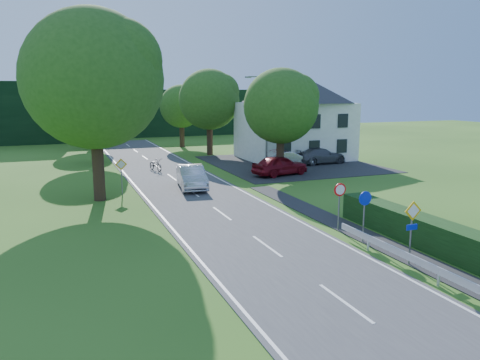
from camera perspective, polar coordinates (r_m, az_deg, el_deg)
name	(u,v)px	position (r m, az deg, el deg)	size (l,w,h in m)	color
road	(211,206)	(27.91, -3.58, -3.15)	(7.00, 80.00, 0.04)	#3E3E41
parking_pad	(290,164)	(44.29, 6.08, 1.99)	(14.00, 16.00, 0.04)	black
line_edge_left	(157,210)	(27.12, -10.14, -3.66)	(0.12, 80.00, 0.01)	white
line_edge_right	(261,201)	(29.03, 2.54, -2.54)	(0.12, 80.00, 0.01)	white
line_centre	(211,205)	(27.91, -3.58, -3.10)	(0.12, 80.00, 0.01)	white
tree_main	(95,106)	(29.91, -17.28, 8.56)	(9.40, 9.40, 11.64)	#275018
tree_left_far	(93,118)	(45.99, -17.46, 7.23)	(7.00, 7.00, 8.58)	#275018
tree_right_far	(209,112)	(50.23, -3.75, 8.25)	(7.40, 7.40, 9.09)	#275018
tree_left_back	(90,115)	(58.00, -17.83, 7.59)	(6.60, 6.60, 8.07)	#275018
tree_right_back	(182,116)	(57.68, -7.14, 7.74)	(6.20, 6.20, 7.56)	#275018
tree_right_mid	(281,122)	(37.81, 4.98, 7.03)	(7.00, 7.00, 8.58)	#275018
treeline_right	(168,113)	(73.70, -8.73, 8.12)	(30.00, 5.00, 7.00)	black
house_white	(295,115)	(47.42, 6.67, 7.88)	(10.60, 8.40, 8.60)	silver
streetlight	(265,119)	(39.42, 3.11, 7.46)	(2.03, 0.18, 8.00)	slate
sign_priority_right	(412,221)	(19.28, 20.25, -4.70)	(0.78, 0.09, 2.59)	slate
sign_roundabout	(365,206)	(21.56, 14.95, -3.14)	(0.64, 0.08, 2.37)	slate
sign_speed_limit	(340,195)	(23.13, 12.06, -1.84)	(0.64, 0.11, 2.37)	slate
sign_priority_left	(121,169)	(31.42, -14.28, 1.26)	(0.78, 0.09, 2.44)	slate
moving_car	(192,177)	(32.78, -5.92, 0.36)	(1.69, 4.84, 1.59)	silver
motorcycle	(156,165)	(40.52, -10.25, 1.87)	(0.72, 2.07, 1.09)	black
parked_car_red	(280,165)	(37.94, 4.90, 1.81)	(1.90, 4.73, 1.61)	maroon
parked_car_silver_a	(290,158)	(43.05, 6.15, 2.65)	(1.40, 4.01, 1.32)	silver
parked_car_grey	(320,156)	(44.58, 9.73, 2.95)	(2.09, 5.14, 1.49)	#55555A
parasol	(278,159)	(40.47, 4.61, 2.56)	(2.04, 2.08, 1.87)	#A80D18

